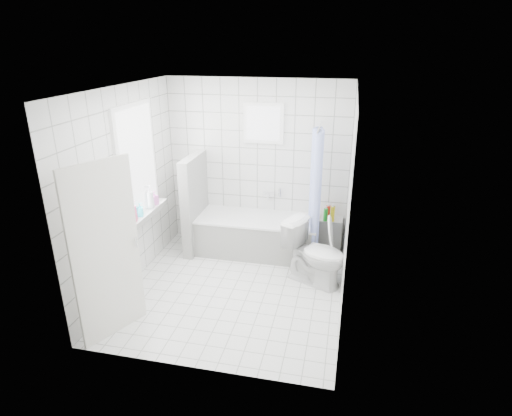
# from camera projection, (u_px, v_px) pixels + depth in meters

# --- Properties ---
(ground) EXTENTS (3.00, 3.00, 0.00)m
(ground) POSITION_uv_depth(u_px,v_px,m) (233.00, 289.00, 5.70)
(ground) COLOR white
(ground) RESTS_ON ground
(ceiling) EXTENTS (3.00, 3.00, 0.00)m
(ceiling) POSITION_uv_depth(u_px,v_px,m) (229.00, 88.00, 4.74)
(ceiling) COLOR white
(ceiling) RESTS_ON ground
(wall_back) EXTENTS (2.80, 0.02, 2.60)m
(wall_back) POSITION_uv_depth(u_px,v_px,m) (257.00, 165.00, 6.58)
(wall_back) COLOR white
(wall_back) RESTS_ON ground
(wall_front) EXTENTS (2.80, 0.02, 2.60)m
(wall_front) POSITION_uv_depth(u_px,v_px,m) (187.00, 254.00, 3.86)
(wall_front) COLOR white
(wall_front) RESTS_ON ground
(wall_left) EXTENTS (0.02, 3.00, 2.60)m
(wall_left) POSITION_uv_depth(u_px,v_px,m) (127.00, 190.00, 5.50)
(wall_left) COLOR white
(wall_left) RESTS_ON ground
(wall_right) EXTENTS (0.02, 3.00, 2.60)m
(wall_right) POSITION_uv_depth(u_px,v_px,m) (348.00, 207.00, 4.94)
(wall_right) COLOR white
(wall_right) RESTS_ON ground
(window_left) EXTENTS (0.01, 0.90, 1.40)m
(window_left) POSITION_uv_depth(u_px,v_px,m) (138.00, 161.00, 5.65)
(window_left) COLOR white
(window_left) RESTS_ON wall_left
(window_back) EXTENTS (0.50, 0.01, 0.50)m
(window_back) POSITION_uv_depth(u_px,v_px,m) (263.00, 124.00, 6.28)
(window_back) COLOR white
(window_back) RESTS_ON wall_back
(window_sill) EXTENTS (0.18, 1.02, 0.08)m
(window_sill) POSITION_uv_depth(u_px,v_px,m) (147.00, 213.00, 5.92)
(window_sill) COLOR white
(window_sill) RESTS_ON wall_left
(door) EXTENTS (0.39, 0.74, 2.00)m
(door) POSITION_uv_depth(u_px,v_px,m) (106.00, 252.00, 4.53)
(door) COLOR silver
(door) RESTS_ON ground
(bathtub) EXTENTS (1.84, 0.77, 0.58)m
(bathtub) POSITION_uv_depth(u_px,v_px,m) (258.00, 235.00, 6.60)
(bathtub) COLOR white
(bathtub) RESTS_ON ground
(partition_wall) EXTENTS (0.15, 0.85, 1.50)m
(partition_wall) POSITION_uv_depth(u_px,v_px,m) (195.00, 203.00, 6.58)
(partition_wall) COLOR white
(partition_wall) RESTS_ON ground
(tiled_ledge) EXTENTS (0.40, 0.24, 0.55)m
(tiled_ledge) POSITION_uv_depth(u_px,v_px,m) (328.00, 235.00, 6.62)
(tiled_ledge) COLOR white
(tiled_ledge) RESTS_ON ground
(toilet) EXTENTS (0.97, 0.79, 0.86)m
(toilet) POSITION_uv_depth(u_px,v_px,m) (315.00, 253.00, 5.73)
(toilet) COLOR white
(toilet) RESTS_ON ground
(curtain_rod) EXTENTS (0.02, 0.80, 0.02)m
(curtain_rod) POSITION_uv_depth(u_px,v_px,m) (320.00, 127.00, 5.77)
(curtain_rod) COLOR silver
(curtain_rod) RESTS_ON wall_back
(shower_curtain) EXTENTS (0.14, 0.48, 1.78)m
(shower_curtain) POSITION_uv_depth(u_px,v_px,m) (315.00, 193.00, 5.99)
(shower_curtain) COLOR #536AF3
(shower_curtain) RESTS_ON curtain_rod
(tub_faucet) EXTENTS (0.18, 0.06, 0.06)m
(tub_faucet) POSITION_uv_depth(u_px,v_px,m) (269.00, 194.00, 6.68)
(tub_faucet) COLOR silver
(tub_faucet) RESTS_ON wall_back
(sill_bottles) EXTENTS (0.17, 0.76, 0.33)m
(sill_bottles) POSITION_uv_depth(u_px,v_px,m) (144.00, 203.00, 5.79)
(sill_bottles) COLOR #E271CB
(sill_bottles) RESTS_ON window_sill
(ledge_bottles) EXTENTS (0.17, 0.16, 0.24)m
(ledge_bottles) POSITION_uv_depth(u_px,v_px,m) (329.00, 214.00, 6.44)
(ledge_bottles) COLOR red
(ledge_bottles) RESTS_ON tiled_ledge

